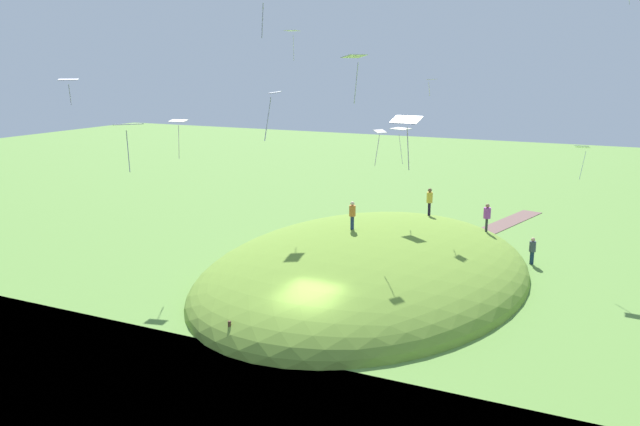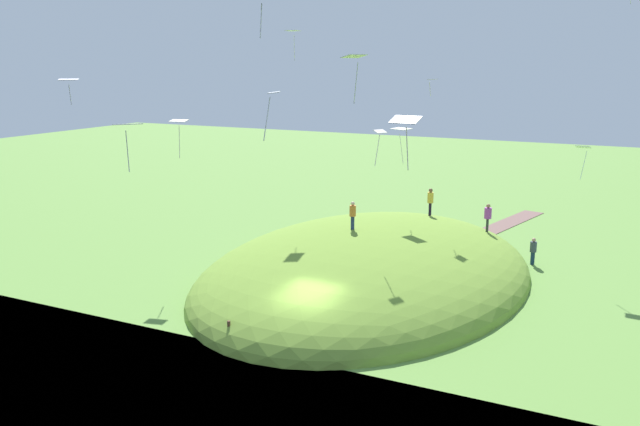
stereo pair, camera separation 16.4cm
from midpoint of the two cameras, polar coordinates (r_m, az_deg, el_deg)
ground_plane at (r=30.26m, az=-0.84°, el=-10.31°), size 160.00×160.00×0.00m
grass_hill at (r=38.13m, az=4.30°, el=-5.39°), size 25.19×17.47×5.24m
dirt_path at (r=50.24m, az=14.84°, el=-1.29°), size 14.46×4.91×0.04m
person_walking_path at (r=37.61m, az=2.94°, el=0.10°), size 0.43×0.43×1.62m
person_with_child at (r=41.83m, az=17.90°, el=-2.86°), size 0.52×0.52×1.65m
person_watching_kites at (r=42.57m, az=14.28°, el=-0.12°), size 0.48×0.48×1.77m
person_on_hilltop at (r=43.87m, az=9.54°, el=1.24°), size 0.41×0.41×1.82m
kite_0 at (r=34.64m, az=5.26°, el=6.62°), size 0.73×0.68×1.86m
kite_3 at (r=42.30m, az=9.72°, el=11.12°), size 0.70×0.53×1.05m
kite_4 at (r=40.27m, az=21.71°, el=5.07°), size 0.59×0.82×1.91m
kite_5 at (r=27.18m, az=-15.98°, el=7.13°), size 1.30×1.24×1.96m
kite_7 at (r=40.88m, az=7.09°, el=7.04°), size 1.21×1.39×2.14m
kite_8 at (r=32.16m, az=-20.58°, el=10.56°), size 1.00×1.03×1.17m
kite_9 at (r=30.70m, az=3.11°, el=13.04°), size 1.25×1.12×2.22m
kite_11 at (r=43.79m, az=-2.22°, el=15.24°), size 1.23×0.95×1.88m
kite_12 at (r=25.63m, az=-3.89°, el=9.80°), size 0.77×0.72×1.88m
kite_13 at (r=26.22m, az=7.52°, el=7.73°), size 0.80×1.14×2.13m
kite_15 at (r=38.91m, az=-11.87°, el=7.54°), size 0.90×1.11×2.19m
mooring_post at (r=29.15m, az=-7.62°, el=-10.16°), size 0.14×0.14×1.12m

